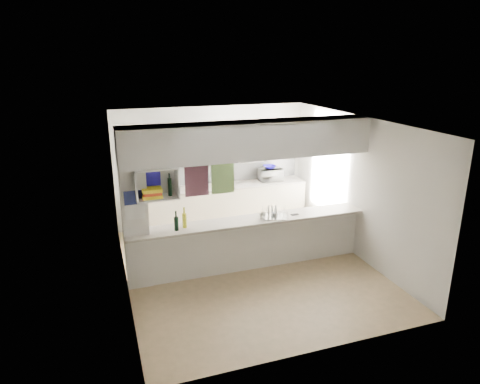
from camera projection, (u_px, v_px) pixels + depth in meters
name	position (u px, v px, depth m)	size (l,w,h in m)	color
floor	(249.00, 268.00, 7.61)	(4.80, 4.80, 0.00)	#8E7752
ceiling	(250.00, 122.00, 6.83)	(4.80, 4.80, 0.00)	white
wall_back	(212.00, 166.00, 9.39)	(4.20, 4.20, 0.00)	silver
wall_left	(121.00, 213.00, 6.57)	(4.80, 4.80, 0.00)	silver
wall_right	(356.00, 187.00, 7.87)	(4.80, 4.80, 0.00)	silver
servery_partition	(240.00, 179.00, 7.06)	(4.20, 0.50, 2.60)	silver
cubby_shelf	(155.00, 185.00, 6.56)	(0.65, 0.35, 0.50)	white
kitchen_run	(223.00, 189.00, 9.34)	(3.60, 0.63, 2.24)	beige
microwave	(271.00, 175.00, 9.60)	(0.50, 0.34, 0.28)	white
bowl	(270.00, 167.00, 9.58)	(0.27, 0.27, 0.07)	#140C8E
dish_rack	(274.00, 212.00, 7.42)	(0.50, 0.43, 0.23)	silver
cup	(262.00, 215.00, 7.37)	(0.11, 0.11, 0.09)	white
wine_bottles	(181.00, 221.00, 6.90)	(0.22, 0.15, 0.35)	black
plastic_tubs	(277.00, 214.00, 7.51)	(0.48, 0.17, 0.06)	silver
utensil_jar	(224.00, 182.00, 9.31)	(0.10, 0.10, 0.14)	black
knife_block	(226.00, 179.00, 9.35)	(0.11, 0.09, 0.22)	#4D311A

